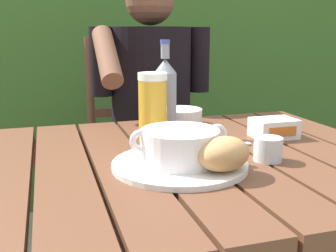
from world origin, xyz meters
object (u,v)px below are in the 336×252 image
Objects in this scene: person_eating at (153,105)px; soup_bowl at (180,145)px; serving_plate at (180,164)px; table_knife at (218,147)px; chair_near_diner at (143,150)px; water_glass_small at (268,149)px; beer_bottle at (165,94)px; diner_bowl at (181,117)px; butter_tub at (274,128)px; bread_roll at (224,154)px; beer_glass at (153,107)px.

soup_bowl is at bearing -100.34° from person_eating.
serving_plate reaches higher than table_knife.
table_knife is (0.14, 0.11, -0.00)m from serving_plate.
chair_near_diner is at bearing 81.64° from soup_bowl.
water_glass_small is at bearing -4.48° from soup_bowl.
diner_bowl is at bearing 48.02° from beer_bottle.
person_eating is 0.44m from beer_bottle.
bread_roll is at bearing -137.43° from butter_tub.
bread_roll reaches higher than butter_tub.
beer_glass is at bearing 89.58° from serving_plate.
table_knife is at bearing 38.61° from soup_bowl.
serving_plate is 4.53× the size of water_glass_small.
water_glass_small is (0.14, 0.06, -0.02)m from bread_roll.
beer_glass reaches higher than bread_roll.
beer_bottle reaches higher than bread_roll.
chair_near_diner is 0.60m from diner_bowl.
bread_roll is 0.48m from diner_bowl.
serving_plate is at bearing -100.86° from beer_bottle.
person_eating is at bearing 95.60° from water_glass_small.
butter_tub is (0.27, -0.15, -0.09)m from beer_bottle.
beer_glass is (-0.07, 0.31, 0.05)m from bread_roll.
diner_bowl is (0.14, 0.40, 0.02)m from serving_plate.
bread_roll is 1.24× the size of butter_tub.
person_eating is 0.34m from diner_bowl.
butter_tub is at bearing -75.57° from chair_near_diner.
table_knife is at bearing -89.50° from person_eating.
beer_glass is 1.17× the size of table_knife.
table_knife is at bearing 69.22° from bread_roll.
soup_bowl is 1.51× the size of bread_roll.
chair_near_diner reaches higher than table_knife.
bread_roll is 1.08× the size of diner_bowl.
soup_bowl is 0.42m from diner_bowl.
serving_plate is 0.25m from beer_glass.
beer_glass is (0.00, 0.23, 0.04)m from soup_bowl.
beer_bottle is 2.26× the size of butter_tub.
butter_tub is at bearing 26.45° from soup_bowl.
beer_bottle is (-0.01, 0.39, 0.07)m from bread_roll.
serving_plate is at bearing -90.42° from beer_glass.
beer_bottle is at bearing 114.25° from water_glass_small.
serving_plate is at bearing -141.39° from table_knife.
chair_near_diner is at bearing 90.18° from table_knife.
soup_bowl is at bearing -141.39° from table_knife.
bread_roll is at bearing -49.40° from soup_bowl.
beer_glass is at bearing -104.80° from person_eating.
bread_roll is 0.80× the size of beer_glass.
butter_tub is at bearing -70.65° from person_eating.
water_glass_small is at bearing -4.48° from serving_plate.
beer_bottle is at bearing -131.98° from diner_bowl.
bread_roll is 2.23× the size of water_glass_small.
bread_roll reaches higher than table_knife.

